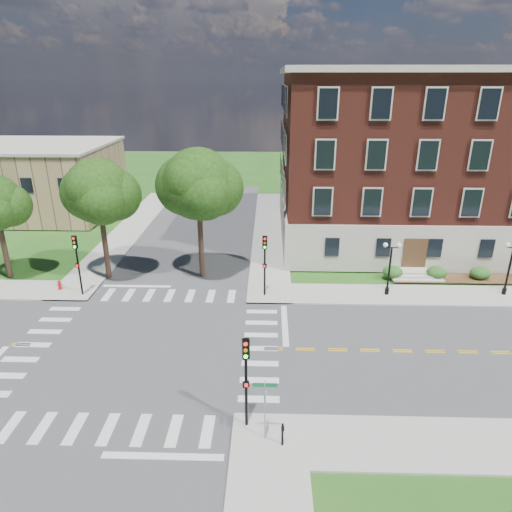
{
  "coord_description": "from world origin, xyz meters",
  "views": [
    {
      "loc": [
        7.64,
        -24.33,
        15.83
      ],
      "look_at": [
        6.69,
        7.68,
        3.2
      ],
      "focal_mm": 32.0,
      "sensor_mm": 36.0,
      "label": 1
    }
  ],
  "objects_px": {
    "street_sign_pole": "(265,400)",
    "traffic_signal_nw": "(77,258)",
    "traffic_signal_se": "(246,372)",
    "fire_hydrant": "(60,285)",
    "twin_lamp_west": "(390,265)",
    "twin_lamp_east": "(510,265)",
    "push_button_post": "(282,434)",
    "traffic_signal_ne": "(265,258)"
  },
  "relations": [
    {
      "from": "street_sign_pole",
      "to": "fire_hydrant",
      "type": "distance_m",
      "value": 22.67
    },
    {
      "from": "push_button_post",
      "to": "fire_hydrant",
      "type": "relative_size",
      "value": 1.6
    },
    {
      "from": "twin_lamp_east",
      "to": "fire_hydrant",
      "type": "distance_m",
      "value": 34.82
    },
    {
      "from": "twin_lamp_west",
      "to": "street_sign_pole",
      "type": "bearing_deg",
      "value": -121.02
    },
    {
      "from": "street_sign_pole",
      "to": "traffic_signal_nw",
      "type": "bearing_deg",
      "value": 134.25
    },
    {
      "from": "traffic_signal_se",
      "to": "street_sign_pole",
      "type": "xyz_separation_m",
      "value": [
        0.89,
        -0.85,
        -0.88
      ]
    },
    {
      "from": "traffic_signal_ne",
      "to": "twin_lamp_east",
      "type": "relative_size",
      "value": 1.13
    },
    {
      "from": "fire_hydrant",
      "to": "twin_lamp_west",
      "type": "bearing_deg",
      "value": -0.23
    },
    {
      "from": "twin_lamp_west",
      "to": "street_sign_pole",
      "type": "xyz_separation_m",
      "value": [
        -9.28,
        -15.44,
        -0.21
      ]
    },
    {
      "from": "twin_lamp_east",
      "to": "push_button_post",
      "type": "height_order",
      "value": "twin_lamp_east"
    },
    {
      "from": "traffic_signal_nw",
      "to": "twin_lamp_west",
      "type": "height_order",
      "value": "traffic_signal_nw"
    },
    {
      "from": "street_sign_pole",
      "to": "fire_hydrant",
      "type": "height_order",
      "value": "street_sign_pole"
    },
    {
      "from": "fire_hydrant",
      "to": "traffic_signal_nw",
      "type": "bearing_deg",
      "value": -22.68
    },
    {
      "from": "traffic_signal_ne",
      "to": "twin_lamp_west",
      "type": "relative_size",
      "value": 1.13
    },
    {
      "from": "twin_lamp_east",
      "to": "fire_hydrant",
      "type": "xyz_separation_m",
      "value": [
        -34.76,
        -0.15,
        -2.06
      ]
    },
    {
      "from": "traffic_signal_nw",
      "to": "twin_lamp_west",
      "type": "relative_size",
      "value": 1.13
    },
    {
      "from": "push_button_post",
      "to": "traffic_signal_se",
      "type": "bearing_deg",
      "value": 143.4
    },
    {
      "from": "traffic_signal_ne",
      "to": "fire_hydrant",
      "type": "bearing_deg",
      "value": 178.07
    },
    {
      "from": "traffic_signal_ne",
      "to": "twin_lamp_east",
      "type": "height_order",
      "value": "traffic_signal_ne"
    },
    {
      "from": "traffic_signal_se",
      "to": "push_button_post",
      "type": "height_order",
      "value": "traffic_signal_se"
    },
    {
      "from": "push_button_post",
      "to": "street_sign_pole",
      "type": "bearing_deg",
      "value": 152.74
    },
    {
      "from": "traffic_signal_ne",
      "to": "street_sign_pole",
      "type": "relative_size",
      "value": 1.55
    },
    {
      "from": "traffic_signal_ne",
      "to": "twin_lamp_east",
      "type": "xyz_separation_m",
      "value": [
        18.55,
        0.69,
        -0.66
      ]
    },
    {
      "from": "traffic_signal_se",
      "to": "fire_hydrant",
      "type": "bearing_deg",
      "value": 136.55
    },
    {
      "from": "twin_lamp_west",
      "to": "push_button_post",
      "type": "bearing_deg",
      "value": -118.13
    },
    {
      "from": "twin_lamp_west",
      "to": "fire_hydrant",
      "type": "relative_size",
      "value": 5.64
    },
    {
      "from": "traffic_signal_nw",
      "to": "push_button_post",
      "type": "height_order",
      "value": "traffic_signal_nw"
    },
    {
      "from": "traffic_signal_nw",
      "to": "twin_lamp_east",
      "type": "bearing_deg",
      "value": 1.82
    },
    {
      "from": "traffic_signal_se",
      "to": "push_button_post",
      "type": "distance_m",
      "value": 3.19
    },
    {
      "from": "street_sign_pole",
      "to": "fire_hydrant",
      "type": "xyz_separation_m",
      "value": [
        -16.41,
        15.54,
        -1.84
      ]
    },
    {
      "from": "push_button_post",
      "to": "traffic_signal_nw",
      "type": "bearing_deg",
      "value": 135.03
    },
    {
      "from": "traffic_signal_ne",
      "to": "street_sign_pole",
      "type": "height_order",
      "value": "traffic_signal_ne"
    },
    {
      "from": "push_button_post",
      "to": "fire_hydrant",
      "type": "xyz_separation_m",
      "value": [
        -17.21,
        15.96,
        -0.33
      ]
    },
    {
      "from": "traffic_signal_nw",
      "to": "twin_lamp_west",
      "type": "xyz_separation_m",
      "value": [
        23.55,
        0.79,
        -0.66
      ]
    },
    {
      "from": "twin_lamp_east",
      "to": "push_button_post",
      "type": "bearing_deg",
      "value": -137.46
    },
    {
      "from": "street_sign_pole",
      "to": "traffic_signal_se",
      "type": "bearing_deg",
      "value": 136.54
    },
    {
      "from": "twin_lamp_east",
      "to": "traffic_signal_ne",
      "type": "bearing_deg",
      "value": -177.86
    },
    {
      "from": "traffic_signal_se",
      "to": "traffic_signal_nw",
      "type": "distance_m",
      "value": 19.22
    },
    {
      "from": "twin_lamp_west",
      "to": "twin_lamp_east",
      "type": "bearing_deg",
      "value": 1.59
    },
    {
      "from": "traffic_signal_ne",
      "to": "traffic_signal_nw",
      "type": "distance_m",
      "value": 14.08
    },
    {
      "from": "traffic_signal_se",
      "to": "street_sign_pole",
      "type": "relative_size",
      "value": 1.55
    },
    {
      "from": "traffic_signal_nw",
      "to": "twin_lamp_east",
      "type": "xyz_separation_m",
      "value": [
        32.63,
        1.04,
        -0.66
      ]
    }
  ]
}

